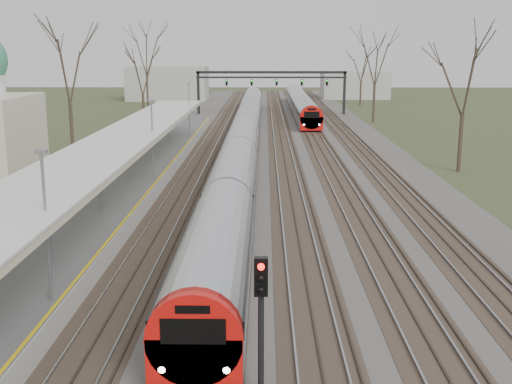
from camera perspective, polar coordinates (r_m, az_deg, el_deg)
track_bed at (r=61.50m, az=1.64°, el=4.14°), size 24.00×160.00×0.22m
platform at (r=44.96m, az=-9.99°, el=1.34°), size 3.50×69.00×1.00m
canopy at (r=40.04m, az=-11.36°, el=4.89°), size 4.10×50.00×3.11m
signal_gantry at (r=90.90m, az=1.40°, el=9.97°), size 21.00×0.59×6.08m
tree_west_far at (r=56.25m, az=-16.42°, el=10.98°), size 5.50×5.50×11.33m
tree_east_far at (r=50.05m, az=18.09°, el=9.89°), size 5.00×5.00×10.30m
train_near at (r=60.72m, az=-0.97°, el=5.38°), size 2.62×90.21×3.05m
train_far at (r=93.34m, az=3.98°, el=7.90°), size 2.62×45.21×3.05m
signal_post at (r=16.55m, az=0.45°, el=-10.28°), size 0.35×0.45×4.10m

